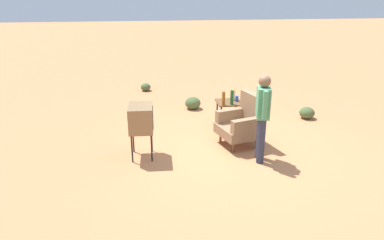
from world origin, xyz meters
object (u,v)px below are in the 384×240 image
object	(u,v)px
armchair	(243,122)
person_standing	(262,113)
side_table	(229,106)
bottle_wine_green	(232,97)
soda_can_blue	(237,99)
bottle_tall_amber	(224,98)
flower_vase	(233,94)
tv_on_stand	(141,118)

from	to	relation	value
armchair	person_standing	bearing A→B (deg)	9.70
side_table	bottle_wine_green	size ratio (longest dim) A/B	2.04
soda_can_blue	armchair	bearing A→B (deg)	-5.81
bottle_tall_amber	flower_vase	world-z (taller)	bottle_tall_amber
armchair	tv_on_stand	size ratio (longest dim) A/B	1.03
tv_on_stand	flower_vase	xyz separation A→B (m)	(-1.30, 2.08, 0.02)
flower_vase	armchair	bearing A→B (deg)	-1.60
side_table	tv_on_stand	world-z (taller)	tv_on_stand
armchair	soda_can_blue	distance (m)	0.92
armchair	flower_vase	bearing A→B (deg)	178.40
side_table	bottle_wine_green	distance (m)	0.32
tv_on_stand	bottle_tall_amber	bearing A→B (deg)	118.75
armchair	side_table	xyz separation A→B (m)	(-0.88, -0.09, 0.06)
armchair	flower_vase	xyz separation A→B (m)	(-0.99, 0.03, 0.30)
armchair	soda_can_blue	bearing A→B (deg)	174.19
tv_on_stand	soda_can_blue	xyz separation A→B (m)	(-1.21, 2.14, -0.07)
bottle_tall_amber	flower_vase	bearing A→B (deg)	137.65
armchair	tv_on_stand	distance (m)	2.09
side_table	flower_vase	distance (m)	0.30
person_standing	flower_vase	xyz separation A→B (m)	(-1.74, -0.10, -0.14)
armchair	soda_can_blue	xyz separation A→B (m)	(-0.89, 0.09, 0.22)
soda_can_blue	side_table	bearing A→B (deg)	-85.16
soda_can_blue	bottle_wine_green	xyz separation A→B (m)	(0.21, -0.17, 0.10)
person_standing	soda_can_blue	xyz separation A→B (m)	(-1.64, -0.04, -0.23)
side_table	person_standing	distance (m)	1.69
tv_on_stand	bottle_wine_green	world-z (taller)	tv_on_stand
bottle_wine_green	armchair	bearing A→B (deg)	6.86
bottle_wine_green	flower_vase	world-z (taller)	bottle_wine_green
person_standing	flower_vase	world-z (taller)	person_standing
armchair	flower_vase	distance (m)	1.04
soda_can_blue	bottle_wine_green	bearing A→B (deg)	-40.14
person_standing	bottle_tall_amber	bearing A→B (deg)	-164.07
soda_can_blue	bottle_wine_green	world-z (taller)	bottle_wine_green
soda_can_blue	person_standing	bearing A→B (deg)	1.30
bottle_wine_green	soda_can_blue	bearing A→B (deg)	139.86
tv_on_stand	soda_can_blue	distance (m)	2.46
flower_vase	bottle_wine_green	bearing A→B (deg)	-20.08
armchair	bottle_tall_amber	world-z (taller)	armchair
armchair	person_standing	world-z (taller)	person_standing
bottle_tall_amber	flower_vase	size ratio (longest dim) A/B	1.13
soda_can_blue	bottle_wine_green	size ratio (longest dim) A/B	0.38
tv_on_stand	bottle_wine_green	xyz separation A→B (m)	(-1.00, 1.97, 0.03)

